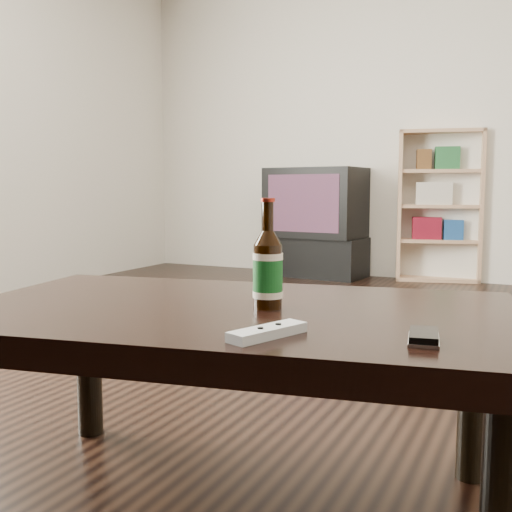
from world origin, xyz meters
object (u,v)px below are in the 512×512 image
at_px(tv_stand, 315,257).
at_px(tv, 316,203).
at_px(beer_bottle, 268,270).
at_px(phone, 424,337).
at_px(bookshelf, 438,203).
at_px(remote, 268,332).
at_px(coffee_table, 234,334).

distance_m(tv_stand, tv, 0.47).
bearing_deg(beer_bottle, phone, -22.40).
relative_size(tv, bookshelf, 0.68).
bearing_deg(phone, remote, -171.09).
height_order(coffee_table, beer_bottle, beer_bottle).
bearing_deg(bookshelf, coffee_table, -101.20).
bearing_deg(phone, coffee_table, 153.60).
bearing_deg(tv, bookshelf, 19.66).
xyz_separation_m(coffee_table, remote, (0.19, -0.23, 0.07)).
relative_size(bookshelf, remote, 7.13).
bearing_deg(tv_stand, bookshelf, 19.59).
bearing_deg(bookshelf, beer_bottle, -100.07).
height_order(tv, beer_bottle, tv).
xyz_separation_m(tv_stand, phone, (1.61, -3.86, 0.32)).
xyz_separation_m(coffee_table, beer_bottle, (0.08, 0.02, 0.15)).
xyz_separation_m(coffee_table, phone, (0.46, -0.13, 0.07)).
bearing_deg(coffee_table, bookshelf, 92.40).
height_order(tv, remote, tv).
relative_size(tv_stand, coffee_table, 0.61).
height_order(beer_bottle, remote, beer_bottle).
bearing_deg(remote, phone, 39.63).
height_order(tv_stand, phone, phone).
height_order(bookshelf, beer_bottle, bookshelf).
relative_size(coffee_table, phone, 12.61).
height_order(tv_stand, beer_bottle, beer_bottle).
distance_m(beer_bottle, phone, 0.42).
bearing_deg(tv, phone, -61.24).
bearing_deg(remote, coffee_table, 150.87).
bearing_deg(remote, bookshelf, 115.58).
xyz_separation_m(bookshelf, coffee_table, (0.17, -3.96, -0.23)).
bearing_deg(beer_bottle, tv, 108.46).
bearing_deg(coffee_table, remote, -49.84).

